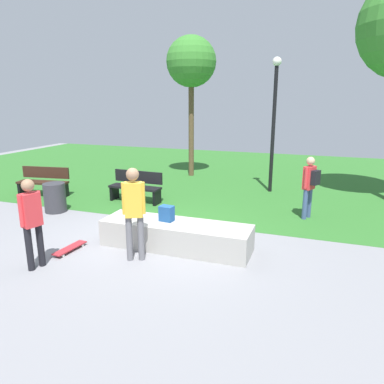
# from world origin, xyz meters

# --- Properties ---
(ground_plane) EXTENTS (28.00, 28.00, 0.00)m
(ground_plane) POSITION_xyz_m (0.00, 0.00, 0.00)
(ground_plane) COLOR gray
(grass_lawn) EXTENTS (26.60, 12.85, 0.01)m
(grass_lawn) POSITION_xyz_m (0.00, 7.58, 0.00)
(grass_lawn) COLOR #2D6B28
(grass_lawn) RESTS_ON ground_plane
(concrete_ledge) EXTENTS (3.11, 0.88, 0.54)m
(concrete_ledge) POSITION_xyz_m (0.69, -0.28, 0.27)
(concrete_ledge) COLOR #A8A59E
(concrete_ledge) RESTS_ON ground_plane
(backpack_on_ledge) EXTENTS (0.30, 0.24, 0.32)m
(backpack_on_ledge) POSITION_xyz_m (0.47, -0.23, 0.70)
(backpack_on_ledge) COLOR #1E4C8C
(backpack_on_ledge) RESTS_ON concrete_ledge
(skater_performing_trick) EXTENTS (0.40, 0.32, 1.79)m
(skater_performing_trick) POSITION_xyz_m (0.19, -1.08, 1.06)
(skater_performing_trick) COLOR slate
(skater_performing_trick) RESTS_ON ground_plane
(skater_watching) EXTENTS (0.27, 0.42, 1.66)m
(skater_watching) POSITION_xyz_m (-1.36, -1.99, 0.97)
(skater_watching) COLOR black
(skater_watching) RESTS_ON ground_plane
(skateboard_by_ledge) EXTENTS (0.26, 0.81, 0.08)m
(skateboard_by_ledge) POSITION_xyz_m (-1.27, -1.17, 0.06)
(skateboard_by_ledge) COLOR #A5262D
(skateboard_by_ledge) RESTS_ON ground_plane
(park_bench_center_lawn) EXTENTS (1.62, 0.54, 0.91)m
(park_bench_center_lawn) POSITION_xyz_m (-1.75, 2.56, 0.48)
(park_bench_center_lawn) COLOR black
(park_bench_center_lawn) RESTS_ON ground_plane
(park_bench_far_right) EXTENTS (1.65, 0.70, 0.91)m
(park_bench_far_right) POSITION_xyz_m (-4.83, 2.15, 0.48)
(park_bench_far_right) COLOR #331E14
(park_bench_far_right) RESTS_ON ground_plane
(tree_broad_elm) EXTENTS (1.88, 1.88, 5.31)m
(tree_broad_elm) POSITION_xyz_m (-1.49, 6.71, 4.31)
(tree_broad_elm) COLOR brown
(tree_broad_elm) RESTS_ON grass_lawn
(lamp_post) EXTENTS (0.28, 0.28, 4.26)m
(lamp_post) POSITION_xyz_m (1.87, 5.15, 2.58)
(lamp_post) COLOR black
(lamp_post) RESTS_ON ground_plane
(trash_bin) EXTENTS (0.58, 0.58, 0.80)m
(trash_bin) POSITION_xyz_m (-3.35, 0.90, 0.40)
(trash_bin) COLOR #333338
(trash_bin) RESTS_ON ground_plane
(pedestrian_with_backpack) EXTENTS (0.43, 0.42, 1.61)m
(pedestrian_with_backpack) POSITION_xyz_m (3.17, 2.62, 0.96)
(pedestrian_with_backpack) COLOR #3F5184
(pedestrian_with_backpack) RESTS_ON ground_plane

